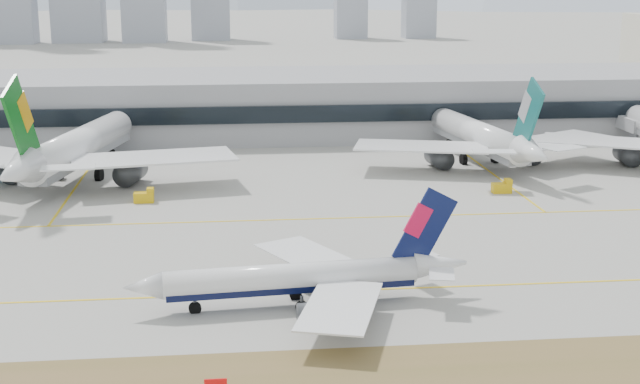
{
  "coord_description": "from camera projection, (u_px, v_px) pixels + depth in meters",
  "views": [
    {
      "loc": [
        -16.48,
        -111.89,
        39.16
      ],
      "look_at": [
        -2.74,
        18.0,
        7.5
      ],
      "focal_mm": 50.0,
      "sensor_mm": 36.0,
      "label": 1
    }
  ],
  "objects": [
    {
      "name": "gse_c",
      "position": [
        502.0,
        187.0,
        165.46
      ],
      "size": [
        3.55,
        2.0,
        2.6
      ],
      "color": "gold",
      "rests_on": "ground"
    },
    {
      "name": "taxiing_airliner",
      "position": [
        304.0,
        278.0,
        108.24
      ],
      "size": [
        42.58,
        36.85,
        14.3
      ],
      "rotation": [
        0.0,
        0.0,
        3.23
      ],
      "color": "white",
      "rests_on": "ground"
    },
    {
      "name": "ground",
      "position": [
        355.0,
        277.0,
        119.04
      ],
      "size": [
        3000.0,
        3000.0,
        0.0
      ],
      "primitive_type": "plane",
      "color": "#9A9890",
      "rests_on": "ground"
    },
    {
      "name": "gse_b",
      "position": [
        145.0,
        197.0,
        158.4
      ],
      "size": [
        3.55,
        2.0,
        2.6
      ],
      "color": "gold",
      "rests_on": "ground"
    },
    {
      "name": "hold_sign_left",
      "position": [
        216.0,
        383.0,
        86.05
      ],
      "size": [
        2.2,
        0.15,
        1.35
      ],
      "color": "red",
      "rests_on": "ground"
    },
    {
      "name": "terminal",
      "position": [
        291.0,
        103.0,
        228.26
      ],
      "size": [
        280.0,
        43.1,
        15.0
      ],
      "color": "gray",
      "rests_on": "ground"
    },
    {
      "name": "widebody_cathay",
      "position": [
        482.0,
        138.0,
        189.47
      ],
      "size": [
        59.23,
        58.41,
        21.29
      ],
      "rotation": [
        0.0,
        0.0,
        1.7
      ],
      "color": "white",
      "rests_on": "ground"
    },
    {
      "name": "widebody_eva",
      "position": [
        75.0,
        149.0,
        173.61
      ],
      "size": [
        65.6,
        65.16,
        23.87
      ],
      "rotation": [
        0.0,
        0.0,
        1.37
      ],
      "color": "white",
      "rests_on": "ground"
    }
  ]
}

